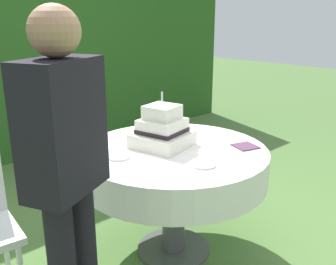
# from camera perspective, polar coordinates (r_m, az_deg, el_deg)

# --- Properties ---
(ground_plane) EXTENTS (20.00, 20.00, 0.00)m
(ground_plane) POSITION_cam_1_polar(r_m,az_deg,el_deg) (2.76, 0.81, -17.13)
(ground_plane) COLOR #547A3D
(foliage_hedge) EXTENTS (6.33, 0.44, 2.22)m
(foliage_hedge) POSITION_cam_1_polar(r_m,az_deg,el_deg) (4.55, -22.79, 10.21)
(foliage_hedge) COLOR #28561E
(foliage_hedge) RESTS_ON ground_plane
(cake_table) EXTENTS (1.20, 1.20, 0.74)m
(cake_table) POSITION_cam_1_polar(r_m,az_deg,el_deg) (2.46, 0.87, -4.97)
(cake_table) COLOR #4C4C51
(cake_table) RESTS_ON ground_plane
(wedding_cake) EXTENTS (0.39, 0.39, 0.36)m
(wedding_cake) POSITION_cam_1_polar(r_m,az_deg,el_deg) (2.44, -0.89, 0.32)
(wedding_cake) COLOR white
(wedding_cake) RESTS_ON cake_table
(serving_plate_near) EXTENTS (0.14, 0.14, 0.01)m
(serving_plate_near) POSITION_cam_1_polar(r_m,az_deg,el_deg) (2.16, 5.31, -4.79)
(serving_plate_near) COLOR white
(serving_plate_near) RESTS_ON cake_table
(serving_plate_far) EXTENTS (0.13, 0.13, 0.01)m
(serving_plate_far) POSITION_cam_1_polar(r_m,az_deg,el_deg) (2.29, -7.37, -3.64)
(serving_plate_far) COLOR white
(serving_plate_far) RESTS_ON cake_table
(napkin_stack) EXTENTS (0.17, 0.17, 0.01)m
(napkin_stack) POSITION_cam_1_polar(r_m,az_deg,el_deg) (2.50, 11.50, -2.04)
(napkin_stack) COLOR #603856
(napkin_stack) RESTS_ON cake_table
(standing_person) EXTENTS (0.41, 0.34, 1.60)m
(standing_person) POSITION_cam_1_polar(r_m,az_deg,el_deg) (1.64, -14.98, -5.89)
(standing_person) COLOR black
(standing_person) RESTS_ON ground_plane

